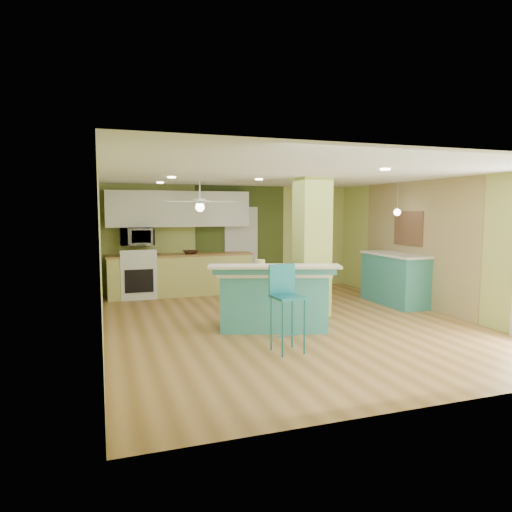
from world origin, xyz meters
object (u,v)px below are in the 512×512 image
(bar_stool, at_px, (285,294))
(fruit_bowl, at_px, (191,252))
(side_counter, at_px, (395,279))
(peninsula, at_px, (273,298))
(canister, at_px, (260,265))

(bar_stool, height_order, fruit_bowl, bar_stool)
(bar_stool, distance_m, side_counter, 4.01)
(side_counter, relative_size, fruit_bowl, 4.77)
(peninsula, bearing_deg, bar_stool, -85.22)
(fruit_bowl, height_order, canister, canister)
(peninsula, height_order, fruit_bowl, peninsula)
(peninsula, relative_size, bar_stool, 1.80)
(side_counter, xyz_separation_m, fruit_bowl, (-3.79, 2.28, 0.46))
(bar_stool, xyz_separation_m, side_counter, (3.34, 2.19, -0.27))
(side_counter, distance_m, fruit_bowl, 4.45)
(bar_stool, height_order, side_counter, bar_stool)
(peninsula, xyz_separation_m, bar_stool, (-0.28, -1.18, 0.29))
(canister, bearing_deg, bar_stool, -93.97)
(peninsula, xyz_separation_m, fruit_bowl, (-0.73, 3.29, 0.48))
(peninsula, height_order, bar_stool, bar_stool)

